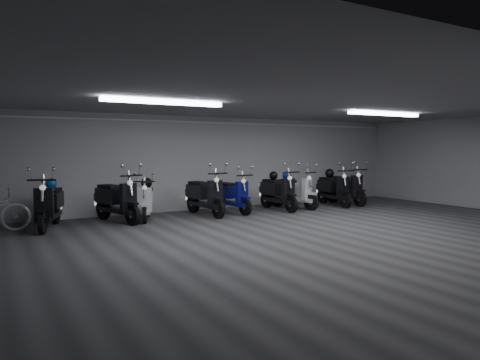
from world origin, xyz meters
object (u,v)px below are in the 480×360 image
scooter_6 (294,186)px  helmet_4 (273,176)px  scooter_0 (49,197)px  scooter_7 (334,184)px  helmet_3 (51,183)px  scooter_3 (205,189)px  helmet_2 (330,173)px  scooter_8 (346,182)px  helmet_0 (147,183)px  scooter_5 (279,186)px  scooter_2 (146,195)px  scooter_4 (232,189)px  helmet_1 (287,176)px  scooter_1 (117,193)px

scooter_6 → helmet_4: 0.73m
scooter_0 → helmet_4: scooter_0 is taller
scooter_7 → helmet_3: (-8.36, 0.38, 0.31)m
helmet_4 → scooter_3: bearing=-176.5°
scooter_0 → helmet_2: bearing=19.8°
scooter_8 → helmet_0: (-6.58, 0.45, 0.21)m
scooter_0 → scooter_5: bearing=18.0°
scooter_2 → helmet_3: size_ratio=6.88×
helmet_0 → helmet_4: bearing=-2.7°
scooter_5 → helmet_3: bearing=176.9°
scooter_5 → helmet_2: (2.18, 0.24, 0.31)m
scooter_4 → helmet_0: size_ratio=6.35×
scooter_4 → scooter_5: bearing=-15.9°
scooter_5 → scooter_8: (2.69, -0.00, 0.01)m
scooter_2 → helmet_0: bearing=90.0°
scooter_7 → helmet_4: scooter_7 is taller
scooter_4 → scooter_5: scooter_5 is taller
scooter_6 → helmet_0: 4.54m
scooter_8 → helmet_3: bearing=179.8°
helmet_1 → scooter_3: bearing=-175.9°
scooter_4 → helmet_1: 2.06m
scooter_0 → scooter_2: scooter_0 is taller
scooter_1 → helmet_4: size_ratio=7.82×
scooter_4 → helmet_0: 2.44m
scooter_3 → helmet_2: bearing=-4.6°
scooter_4 → scooter_6: size_ratio=0.98×
helmet_1 → helmet_2: 1.64m
scooter_3 → scooter_1: bearing=171.9°
scooter_5 → helmet_0: scooter_5 is taller
scooter_5 → helmet_4: scooter_5 is taller
scooter_0 → scooter_2: 2.33m
helmet_2 → helmet_3: 8.40m
helmet_4 → scooter_0: bearing=-178.4°
scooter_2 → helmet_2: (6.16, 0.01, 0.39)m
helmet_2 → helmet_1: bearing=176.6°
scooter_8 → helmet_4: size_ratio=7.66×
helmet_3 → helmet_4: 6.22m
scooter_8 → scooter_4: bearing=179.4°
scooter_7 → helmet_0: 6.05m
scooter_0 → helmet_1: size_ratio=7.11×
helmet_4 → scooter_5: bearing=-90.2°
helmet_4 → helmet_0: bearing=177.3°
scooter_1 → helmet_1: (5.27, 0.13, 0.26)m
scooter_8 → helmet_2: 0.64m
helmet_3 → helmet_2: bearing=-0.8°
scooter_3 → scooter_5: size_ratio=1.02×
helmet_2 → scooter_8: bearing=-25.5°
scooter_4 → scooter_8: 4.17m
scooter_2 → helmet_1: (4.53, 0.11, 0.36)m
scooter_0 → scooter_5: size_ratio=1.00×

